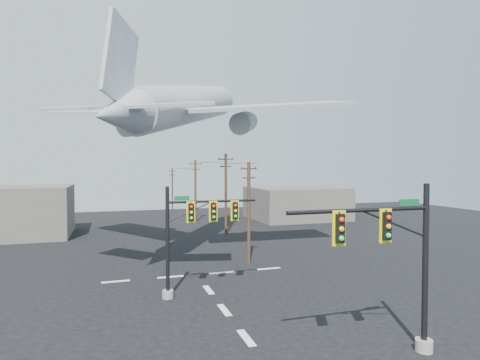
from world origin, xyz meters
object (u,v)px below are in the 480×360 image
object	(u,v)px
utility_pole_a	(249,211)
airliner	(188,106)
utility_pole_b	(226,192)
utility_pole_d	(172,188)
signal_mast_far	(191,235)
signal_mast_near	(399,265)
utility_pole_c	(195,189)

from	to	relation	value
utility_pole_a	airliner	bearing A→B (deg)	100.48
utility_pole_a	utility_pole_b	world-z (taller)	utility_pole_b
utility_pole_b	utility_pole_d	xyz separation A→B (m)	(-2.42, 29.12, -1.00)
signal_mast_far	utility_pole_b	xyz separation A→B (m)	(8.66, 22.25, 1.19)
airliner	utility_pole_a	bearing A→B (deg)	-117.76
airliner	utility_pole_d	bearing A→B (deg)	24.55
signal_mast_far	utility_pole_d	distance (m)	51.75
signal_mast_near	utility_pole_b	distance (m)	33.26
signal_mast_far	utility_pole_c	size ratio (longest dim) A/B	0.76
signal_mast_near	utility_pole_c	distance (m)	45.22
utility_pole_c	signal_mast_near	bearing A→B (deg)	-66.52
signal_mast_far	utility_pole_b	world-z (taller)	utility_pole_b
utility_pole_b	utility_pole_a	bearing A→B (deg)	-105.91
signal_mast_near	airliner	distance (m)	27.03
utility_pole_c	airliner	distance (m)	23.23
utility_pole_a	utility_pole_d	size ratio (longest dim) A/B	1.10
signal_mast_near	utility_pole_b	bearing A→B (deg)	87.42
signal_mast_near	utility_pole_d	xyz separation A→B (m)	(-0.92, 62.33, 0.10)
signal_mast_far	utility_pole_d	bearing A→B (deg)	83.07
utility_pole_a	utility_pole_d	bearing A→B (deg)	68.88
utility_pole_d	utility_pole_a	bearing A→B (deg)	-89.57
utility_pole_a	airliner	xyz separation A→B (m)	(-4.05, 6.53, 9.73)
utility_pole_b	utility_pole_c	distance (m)	12.09
utility_pole_a	utility_pole_d	distance (m)	44.31
signal_mast_far	utility_pole_a	bearing A→B (deg)	47.79
utility_pole_c	airliner	world-z (taller)	airliner
utility_pole_d	airliner	xyz separation A→B (m)	(-3.88, -37.77, 10.13)
signal_mast_near	airliner	xyz separation A→B (m)	(-4.80, 24.56, 10.23)
signal_mast_far	airliner	xyz separation A→B (m)	(2.36, 13.61, 10.32)
utility_pole_a	utility_pole_b	bearing A→B (deg)	60.25
utility_pole_b	utility_pole_d	size ratio (longest dim) A/B	1.24
utility_pole_b	utility_pole_c	world-z (taller)	utility_pole_b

